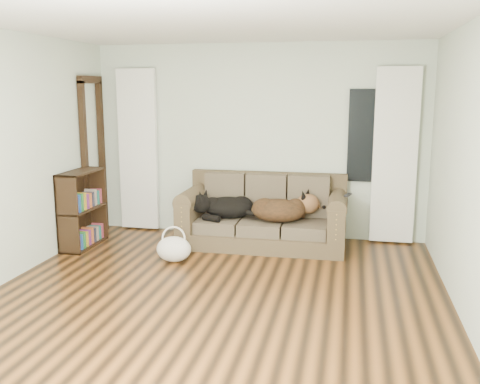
% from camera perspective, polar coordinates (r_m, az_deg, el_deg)
% --- Properties ---
extents(floor, '(5.00, 5.00, 0.00)m').
position_cam_1_polar(floor, '(5.21, -3.05, -11.62)').
color(floor, black).
rests_on(floor, ground).
extents(ceiling, '(5.00, 5.00, 0.00)m').
position_cam_1_polar(ceiling, '(4.85, -3.37, 18.06)').
color(ceiling, white).
rests_on(ceiling, ground).
extents(wall_back, '(4.50, 0.04, 2.60)m').
position_cam_1_polar(wall_back, '(7.29, 1.90, 5.43)').
color(wall_back, beige).
rests_on(wall_back, ground).
extents(wall_right, '(0.04, 5.00, 2.60)m').
position_cam_1_polar(wall_right, '(4.80, 23.71, 1.67)').
color(wall_right, beige).
rests_on(wall_right, ground).
extents(curtain_left, '(0.55, 0.08, 2.25)m').
position_cam_1_polar(curtain_left, '(7.70, -10.80, 4.42)').
color(curtain_left, white).
rests_on(curtain_left, ground).
extents(curtain_right, '(0.55, 0.08, 2.25)m').
position_cam_1_polar(curtain_right, '(7.14, 16.19, 3.68)').
color(curtain_right, white).
rests_on(curtain_right, ground).
extents(window_pane, '(0.50, 0.03, 1.20)m').
position_cam_1_polar(window_pane, '(7.14, 13.45, 5.84)').
color(window_pane, black).
rests_on(window_pane, wall_back).
extents(door_casing, '(0.07, 0.60, 2.10)m').
position_cam_1_polar(door_casing, '(7.59, -15.34, 3.37)').
color(door_casing, '#2F2011').
rests_on(door_casing, ground).
extents(sofa, '(2.10, 0.91, 0.86)m').
position_cam_1_polar(sofa, '(6.89, 2.47, -2.07)').
color(sofa, '#4A3D2A').
rests_on(sofa, floor).
extents(dog_black_lab, '(0.69, 0.50, 0.28)m').
position_cam_1_polar(dog_black_lab, '(6.95, -1.56, -1.69)').
color(dog_black_lab, black).
rests_on(dog_black_lab, sofa).
extents(dog_shepherd, '(0.72, 0.51, 0.32)m').
position_cam_1_polar(dog_shepherd, '(6.78, 4.46, -1.95)').
color(dog_shepherd, black).
rests_on(dog_shepherd, sofa).
extents(tv_remote, '(0.10, 0.19, 0.02)m').
position_cam_1_polar(tv_remote, '(6.64, 11.43, -0.30)').
color(tv_remote, black).
rests_on(tv_remote, sofa).
extents(tote_bag, '(0.48, 0.42, 0.30)m').
position_cam_1_polar(tote_bag, '(6.35, -7.08, -5.98)').
color(tote_bag, silver).
rests_on(tote_bag, floor).
extents(bookshelf, '(0.35, 0.81, 0.98)m').
position_cam_1_polar(bookshelf, '(7.12, -16.46, -1.66)').
color(bookshelf, '#2F2011').
rests_on(bookshelf, floor).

